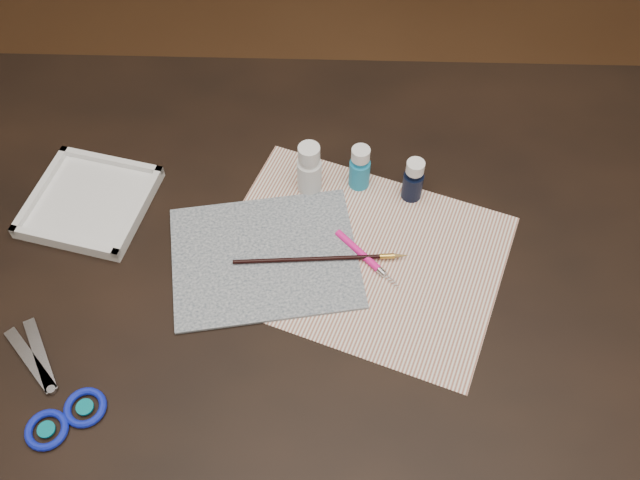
{
  "coord_description": "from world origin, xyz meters",
  "views": [
    {
      "loc": [
        0.02,
        -0.6,
        1.64
      ],
      "look_at": [
        0.0,
        0.0,
        0.8
      ],
      "focal_mm": 40.0,
      "sensor_mm": 36.0,
      "label": 1
    }
  ],
  "objects_px": {
    "paper": "(360,256)",
    "scissors": "(40,382)",
    "paint_bottle_white": "(309,169)",
    "palette_tray": "(90,201)",
    "canvas": "(265,257)",
    "paint_bottle_cyan": "(360,167)",
    "paint_bottle_navy": "(413,180)"
  },
  "relations": [
    {
      "from": "paper",
      "to": "paint_bottle_cyan",
      "type": "relative_size",
      "value": 5.11
    },
    {
      "from": "canvas",
      "to": "palette_tray",
      "type": "xyz_separation_m",
      "value": [
        -0.28,
        0.09,
        0.01
      ]
    },
    {
      "from": "palette_tray",
      "to": "canvas",
      "type": "bearing_deg",
      "value": -18.18
    },
    {
      "from": "palette_tray",
      "to": "paint_bottle_cyan",
      "type": "bearing_deg",
      "value": 7.63
    },
    {
      "from": "paint_bottle_white",
      "to": "palette_tray",
      "type": "xyz_separation_m",
      "value": [
        -0.34,
        -0.05,
        -0.04
      ]
    },
    {
      "from": "paint_bottle_cyan",
      "to": "palette_tray",
      "type": "distance_m",
      "value": 0.43
    },
    {
      "from": "paper",
      "to": "scissors",
      "type": "bearing_deg",
      "value": -152.82
    },
    {
      "from": "paint_bottle_cyan",
      "to": "palette_tray",
      "type": "height_order",
      "value": "paint_bottle_cyan"
    },
    {
      "from": "paper",
      "to": "palette_tray",
      "type": "distance_m",
      "value": 0.43
    },
    {
      "from": "paint_bottle_navy",
      "to": "palette_tray",
      "type": "relative_size",
      "value": 0.44
    },
    {
      "from": "paint_bottle_white",
      "to": "palette_tray",
      "type": "bearing_deg",
      "value": -172.35
    },
    {
      "from": "scissors",
      "to": "palette_tray",
      "type": "distance_m",
      "value": 0.3
    },
    {
      "from": "paper",
      "to": "paint_bottle_white",
      "type": "xyz_separation_m",
      "value": [
        -0.08,
        0.13,
        0.05
      ]
    },
    {
      "from": "paint_bottle_cyan",
      "to": "paint_bottle_white",
      "type": "bearing_deg",
      "value": -172.44
    },
    {
      "from": "paper",
      "to": "scissors",
      "type": "relative_size",
      "value": 1.92
    },
    {
      "from": "paint_bottle_cyan",
      "to": "palette_tray",
      "type": "relative_size",
      "value": 0.46
    },
    {
      "from": "paint_bottle_cyan",
      "to": "scissors",
      "type": "distance_m",
      "value": 0.56
    },
    {
      "from": "palette_tray",
      "to": "paint_bottle_white",
      "type": "bearing_deg",
      "value": 7.65
    },
    {
      "from": "paint_bottle_navy",
      "to": "paint_bottle_cyan",
      "type": "bearing_deg",
      "value": 165.09
    },
    {
      "from": "paper",
      "to": "paint_bottle_cyan",
      "type": "height_order",
      "value": "paint_bottle_cyan"
    },
    {
      "from": "paint_bottle_white",
      "to": "canvas",
      "type": "bearing_deg",
      "value": -114.08
    },
    {
      "from": "palette_tray",
      "to": "scissors",
      "type": "bearing_deg",
      "value": -90.3
    },
    {
      "from": "palette_tray",
      "to": "paint_bottle_navy",
      "type": "bearing_deg",
      "value": 3.91
    },
    {
      "from": "canvas",
      "to": "paint_bottle_cyan",
      "type": "distance_m",
      "value": 0.21
    },
    {
      "from": "canvas",
      "to": "palette_tray",
      "type": "height_order",
      "value": "palette_tray"
    },
    {
      "from": "scissors",
      "to": "palette_tray",
      "type": "height_order",
      "value": "palette_tray"
    },
    {
      "from": "canvas",
      "to": "paint_bottle_navy",
      "type": "distance_m",
      "value": 0.26
    },
    {
      "from": "canvas",
      "to": "paint_bottle_cyan",
      "type": "relative_size",
      "value": 3.38
    },
    {
      "from": "scissors",
      "to": "paint_bottle_cyan",
      "type": "bearing_deg",
      "value": -93.1
    },
    {
      "from": "paint_bottle_white",
      "to": "palette_tray",
      "type": "relative_size",
      "value": 0.53
    },
    {
      "from": "canvas",
      "to": "paint_bottle_navy",
      "type": "xyz_separation_m",
      "value": [
        0.22,
        0.13,
        0.04
      ]
    },
    {
      "from": "canvas",
      "to": "paint_bottle_white",
      "type": "xyz_separation_m",
      "value": [
        0.06,
        0.14,
        0.04
      ]
    }
  ]
}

